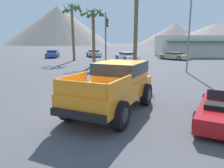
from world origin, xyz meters
TOP-DOWN VIEW (x-y plane):
  - ground_plane at (0.00, 0.00)m, footprint 320.00×320.00m
  - orange_pickup_truck at (0.58, -0.04)m, footprint 3.89×5.59m
  - parked_car_white at (2.25, 21.74)m, footprint 3.34×4.67m
  - parked_car_silver at (-3.11, 29.16)m, footprint 2.99×4.40m
  - parked_car_tan at (9.38, 23.89)m, footprint 4.44×4.56m
  - parked_car_blue at (-9.88, 27.63)m, footprint 2.33×4.79m
  - traffic_light_main at (-0.31, 13.53)m, footprint 0.38×3.21m
  - street_lamp_post at (7.12, 10.82)m, footprint 0.90×0.24m
  - palm_tree_tall at (-5.25, 21.96)m, footprint 2.93×2.81m
  - palm_tree_short at (2.45, 11.38)m, footprint 2.92×2.64m
  - palm_tree_leaning at (-1.88, 16.56)m, footprint 2.78×2.72m
  - storefront_building at (15.25, 30.68)m, footprint 13.86×7.75m
  - distant_mountain_range at (-3.94, 120.77)m, footprint 143.62×74.00m

SIDE VIEW (x-z plane):
  - ground_plane at x=0.00m, z-range 0.00..0.00m
  - parked_car_tan at x=9.38m, z-range 0.02..1.12m
  - parked_car_silver at x=-3.11m, z-range 0.02..1.20m
  - parked_car_blue at x=-9.88m, z-range 0.01..1.22m
  - parked_car_white at x=2.25m, z-range 0.02..1.24m
  - orange_pickup_truck at x=0.58m, z-range 0.14..2.13m
  - storefront_building at x=15.25m, z-range 0.00..3.61m
  - traffic_light_main at x=-0.31m, z-range 1.06..6.50m
  - street_lamp_post at x=7.12m, z-range 0.76..8.01m
  - palm_tree_leaning at x=-1.88m, z-range 1.68..8.22m
  - palm_tree_tall at x=-5.25m, z-range 1.99..9.91m
  - palm_tree_short at x=2.45m, z-range 2.04..10.49m
  - distant_mountain_range at x=-3.94m, z-range -2.06..19.88m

